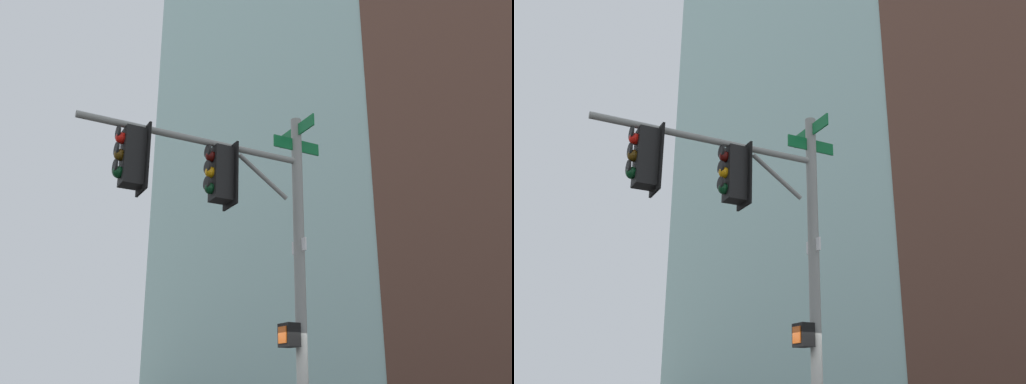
{
  "view_description": "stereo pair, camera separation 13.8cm",
  "coord_description": "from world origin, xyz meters",
  "views": [
    {
      "loc": [
        -4.5,
        8.8,
        1.59
      ],
      "look_at": [
        0.43,
        0.59,
        4.96
      ],
      "focal_mm": 39.42,
      "sensor_mm": 36.0,
      "label": 1
    },
    {
      "loc": [
        -4.61,
        8.73,
        1.59
      ],
      "look_at": [
        0.43,
        0.59,
        4.96
      ],
      "focal_mm": 39.42,
      "sensor_mm": 36.0,
      "label": 2
    }
  ],
  "objects": [
    {
      "name": "signal_pole_assembly",
      "position": [
        0.64,
        0.94,
        4.41
      ],
      "size": [
        2.7,
        4.08,
        6.62
      ],
      "rotation": [
        0.0,
        0.0,
        1.04
      ],
      "color": "gray",
      "rests_on": "ground_plane"
    },
    {
      "name": "building_glass_tower",
      "position": [
        16.62,
        -42.77,
        34.72
      ],
      "size": [
        25.11,
        28.64,
        69.45
      ],
      "primitive_type": "cube",
      "color": "#9EC6C1",
      "rests_on": "ground_plane"
    },
    {
      "name": "building_brick_nearside",
      "position": [
        1.9,
        -47.49,
        22.58
      ],
      "size": [
        19.76,
        17.76,
        45.17
      ],
      "primitive_type": "cube",
      "color": "brown",
      "rests_on": "ground_plane"
    }
  ]
}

